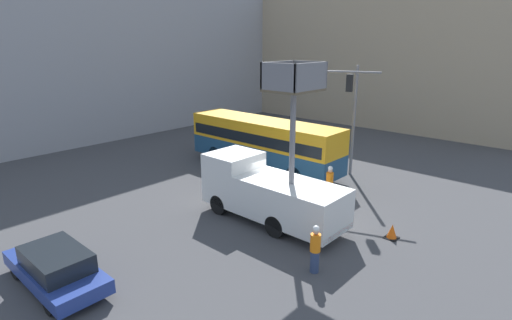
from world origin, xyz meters
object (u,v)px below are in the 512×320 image
Objects in this scene: city_bus at (264,141)px; road_worker_directing at (329,184)px; traffic_cone_near_truck at (392,232)px; road_worker_near_truck at (315,249)px; utility_truck at (269,189)px; parked_car_curbside at (56,267)px; traffic_light_pole at (353,106)px.

road_worker_directing is at bearing 156.05° from city_bus.
road_worker_near_truck is at bearing 167.21° from traffic_cone_near_truck.
road_worker_near_truck is at bearing 132.32° from city_bus.
utility_truck is at bearing 113.22° from traffic_cone_near_truck.
road_worker_directing is 0.42× the size of parked_car_curbside.
traffic_light_pole reaches higher than road_worker_directing.
city_bus is 2.34× the size of parked_car_curbside.
road_worker_directing is at bearing -12.31° from utility_truck.
traffic_cone_near_truck is (2.16, -5.04, -1.27)m from utility_truck.
utility_truck is 11.52× the size of traffic_cone_near_truck.
traffic_cone_near_truck is at bearing -136.41° from traffic_light_pole.
parked_car_curbside is at bearing 167.18° from utility_truck.
traffic_light_pole is 3.49× the size of road_worker_directing.
parked_car_curbside is (-12.66, 2.84, -0.26)m from road_worker_directing.
road_worker_directing is (6.08, 3.21, 0.05)m from road_worker_near_truck.
traffic_cone_near_truck is at bearing -128.91° from road_worker_near_truck.
road_worker_directing is at bearing -12.66° from parked_car_curbside.
road_worker_directing is (3.88, -0.85, -0.59)m from utility_truck.
road_worker_directing is (-1.82, -6.10, -0.94)m from city_bus.
road_worker_directing reaches higher than traffic_cone_near_truck.
parked_car_curbside is (-8.77, 2.00, -0.85)m from utility_truck.
road_worker_near_truck is 6.88m from road_worker_directing.
utility_truck is 1.08× the size of traffic_light_pole.
city_bus is at bearing 110.72° from traffic_light_pole.
road_worker_directing is at bearing -88.32° from road_worker_near_truck.
road_worker_near_truck is (-9.83, -4.21, -3.54)m from traffic_light_pole.
utility_truck is at bearing -54.56° from road_worker_near_truck.
road_worker_directing is (-3.74, -1.00, -3.49)m from traffic_light_pole.
traffic_light_pole is 3.64× the size of road_worker_near_truck.
utility_truck is 1.57× the size of parked_car_curbside.
utility_truck reaches higher than traffic_light_pole.
traffic_light_pole reaches higher than road_worker_near_truck.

